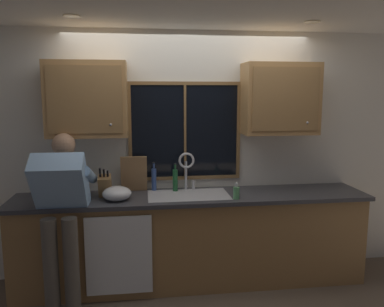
{
  "coord_description": "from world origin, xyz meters",
  "views": [
    {
      "loc": [
        -0.49,
        -4.0,
        1.93
      ],
      "look_at": [
        -0.0,
        -0.3,
        1.34
      ],
      "focal_mm": 36.24,
      "sensor_mm": 36.0,
      "label": 1
    }
  ],
  "objects_px": {
    "cutting_board": "(134,174)",
    "soap_dispenser": "(236,193)",
    "bottle_green_glass": "(154,179)",
    "bottle_tall_clear": "(175,180)",
    "knife_block": "(105,186)",
    "person_standing": "(62,204)",
    "mixing_bowl": "(117,194)"
  },
  "relations": [
    {
      "from": "cutting_board",
      "to": "soap_dispenser",
      "type": "bearing_deg",
      "value": -22.9
    },
    {
      "from": "soap_dispenser",
      "to": "bottle_green_glass",
      "type": "xyz_separation_m",
      "value": [
        -0.77,
        0.43,
        0.06
      ]
    },
    {
      "from": "person_standing",
      "to": "bottle_green_glass",
      "type": "bearing_deg",
      "value": 33.43
    },
    {
      "from": "mixing_bowl",
      "to": "knife_block",
      "type": "bearing_deg",
      "value": 135.54
    },
    {
      "from": "mixing_bowl",
      "to": "bottle_tall_clear",
      "type": "xyz_separation_m",
      "value": [
        0.58,
        0.26,
        0.06
      ]
    },
    {
      "from": "person_standing",
      "to": "mixing_bowl",
      "type": "bearing_deg",
      "value": 26.25
    },
    {
      "from": "cutting_board",
      "to": "soap_dispenser",
      "type": "distance_m",
      "value": 1.06
    },
    {
      "from": "cutting_board",
      "to": "person_standing",
      "type": "bearing_deg",
      "value": -139.73
    },
    {
      "from": "cutting_board",
      "to": "knife_block",
      "type": "bearing_deg",
      "value": -147.07
    },
    {
      "from": "knife_block",
      "to": "cutting_board",
      "type": "relative_size",
      "value": 0.85
    },
    {
      "from": "bottle_green_glass",
      "to": "bottle_tall_clear",
      "type": "xyz_separation_m",
      "value": [
        0.22,
        -0.05,
        -0.0
      ]
    },
    {
      "from": "mixing_bowl",
      "to": "soap_dispenser",
      "type": "xyz_separation_m",
      "value": [
        1.13,
        -0.11,
        0.0
      ]
    },
    {
      "from": "bottle_tall_clear",
      "to": "bottle_green_glass",
      "type": "bearing_deg",
      "value": 165.79
    },
    {
      "from": "cutting_board",
      "to": "bottle_green_glass",
      "type": "relative_size",
      "value": 1.26
    },
    {
      "from": "knife_block",
      "to": "cutting_board",
      "type": "distance_m",
      "value": 0.34
    },
    {
      "from": "bottle_tall_clear",
      "to": "cutting_board",
      "type": "bearing_deg",
      "value": 175.07
    },
    {
      "from": "cutting_board",
      "to": "bottle_tall_clear",
      "type": "relative_size",
      "value": 1.29
    },
    {
      "from": "soap_dispenser",
      "to": "bottle_green_glass",
      "type": "relative_size",
      "value": 0.55
    },
    {
      "from": "knife_block",
      "to": "cutting_board",
      "type": "bearing_deg",
      "value": 32.93
    },
    {
      "from": "bottle_green_glass",
      "to": "knife_block",
      "type": "bearing_deg",
      "value": -157.62
    },
    {
      "from": "knife_block",
      "to": "bottle_green_glass",
      "type": "bearing_deg",
      "value": 22.38
    },
    {
      "from": "person_standing",
      "to": "mixing_bowl",
      "type": "height_order",
      "value": "person_standing"
    },
    {
      "from": "person_standing",
      "to": "soap_dispenser",
      "type": "xyz_separation_m",
      "value": [
        1.59,
        0.11,
        0.02
      ]
    },
    {
      "from": "soap_dispenser",
      "to": "bottle_tall_clear",
      "type": "height_order",
      "value": "bottle_tall_clear"
    },
    {
      "from": "bottle_tall_clear",
      "to": "mixing_bowl",
      "type": "bearing_deg",
      "value": -155.65
    },
    {
      "from": "cutting_board",
      "to": "bottle_green_glass",
      "type": "xyz_separation_m",
      "value": [
        0.2,
        0.02,
        -0.06
      ]
    },
    {
      "from": "soap_dispenser",
      "to": "cutting_board",
      "type": "bearing_deg",
      "value": 157.1
    },
    {
      "from": "cutting_board",
      "to": "mixing_bowl",
      "type": "height_order",
      "value": "cutting_board"
    },
    {
      "from": "person_standing",
      "to": "bottle_tall_clear",
      "type": "xyz_separation_m",
      "value": [
        1.04,
        0.49,
        0.08
      ]
    },
    {
      "from": "person_standing",
      "to": "cutting_board",
      "type": "bearing_deg",
      "value": 40.27
    },
    {
      "from": "bottle_tall_clear",
      "to": "soap_dispenser",
      "type": "bearing_deg",
      "value": -34.12
    },
    {
      "from": "person_standing",
      "to": "cutting_board",
      "type": "xyz_separation_m",
      "value": [
        0.62,
        0.52,
        0.14
      ]
    }
  ]
}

